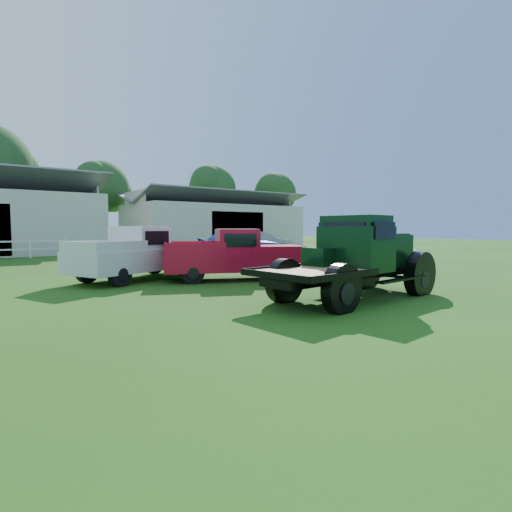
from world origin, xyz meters
TOP-DOWN VIEW (x-y plane):
  - ground at (0.00, 0.00)m, footprint 120.00×120.00m
  - shed_right at (14.00, 27.00)m, footprint 16.80×9.20m
  - tree_c at (5.00, 33.00)m, footprint 5.40×5.40m
  - tree_d at (18.00, 34.00)m, footprint 6.00×6.00m
  - tree_e at (26.00, 32.00)m, footprint 5.70×5.70m
  - vintage_flatbed at (1.69, -0.94)m, footprint 5.56×2.61m
  - red_pickup at (1.35, 4.06)m, footprint 5.33×3.82m
  - white_pickup at (-1.35, 6.12)m, footprint 5.39×3.74m
  - misc_car_blue at (7.24, 12.43)m, footprint 5.54×3.88m
  - misc_car_grey at (10.23, 14.35)m, footprint 4.98×2.40m

SIDE VIEW (x-z plane):
  - ground at x=0.00m, z-range 0.00..0.00m
  - misc_car_grey at x=10.23m, z-range 0.00..1.58m
  - misc_car_blue at x=7.24m, z-range 0.00..1.75m
  - red_pickup at x=1.35m, z-range 0.00..1.82m
  - white_pickup at x=-1.35m, z-range 0.00..1.85m
  - vintage_flatbed at x=1.69m, z-range 0.00..2.14m
  - shed_right at x=14.00m, z-range 0.00..5.20m
  - tree_c at x=5.00m, z-range 0.00..9.00m
  - tree_e at x=26.00m, z-range 0.00..9.50m
  - tree_d at x=18.00m, z-range 0.00..10.00m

